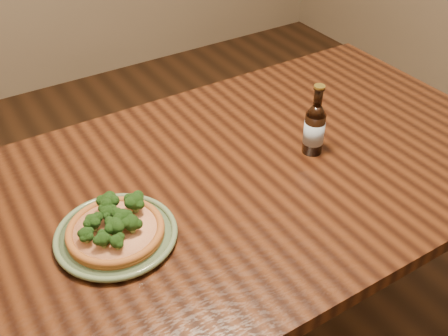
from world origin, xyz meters
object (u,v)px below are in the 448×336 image
plate (116,235)px  pizza (115,228)px  table (236,201)px  beer_bottle (314,128)px

plate → pizza: 0.02m
table → plate: (-0.35, -0.05, 0.10)m
beer_bottle → table: bearing=-169.5°
table → beer_bottle: bearing=-5.9°
table → plate: size_ratio=5.85×
table → pizza: bearing=-171.8°
table → plate: plate is taller
plate → beer_bottle: (0.58, 0.03, 0.06)m
pizza → beer_bottle: (0.58, 0.03, 0.04)m
table → beer_bottle: size_ratio=7.92×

